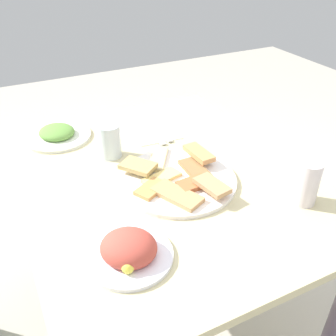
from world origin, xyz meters
TOP-DOWN VIEW (x-y plane):
  - ground_plane at (0.00, 0.00)m, footprint 6.00×6.00m
  - dining_table at (0.00, 0.00)m, footprint 1.01×0.82m
  - pide_platter at (-0.06, -0.02)m, footprint 0.35×0.34m
  - salad_plate_greens at (0.36, 0.23)m, footprint 0.23×0.23m
  - salad_plate_rice at (-0.27, 0.21)m, footprint 0.20×0.20m
  - soda_can at (-0.28, -0.28)m, footprint 0.09×0.09m
  - drinking_glass at (0.16, 0.10)m, footprint 0.07×0.07m
  - paper_napkin at (0.25, -0.09)m, footprint 0.16×0.16m
  - fork at (0.25, -0.10)m, footprint 0.18×0.02m
  - spoon at (0.25, -0.07)m, footprint 0.20×0.03m

SIDE VIEW (x-z plane):
  - ground_plane at x=0.00m, z-range 0.00..0.00m
  - dining_table at x=0.00m, z-range 0.27..0.97m
  - paper_napkin at x=0.25m, z-range 0.70..0.70m
  - fork at x=0.25m, z-range 0.70..0.71m
  - spoon at x=0.25m, z-range 0.70..0.71m
  - pide_platter at x=-0.06m, z-range 0.69..0.74m
  - salad_plate_greens at x=0.36m, z-range 0.69..0.74m
  - salad_plate_rice at x=-0.27m, z-range 0.69..0.76m
  - drinking_glass at x=0.16m, z-range 0.70..0.81m
  - soda_can at x=-0.28m, z-range 0.70..0.82m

